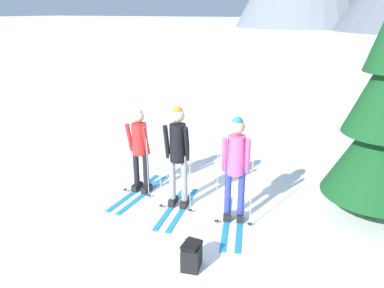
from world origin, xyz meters
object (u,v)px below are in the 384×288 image
object	(u,v)px
skier_in_black	(178,152)
skier_in_pink	(236,163)
backpack_on_snow_front	(192,255)
skier_in_red	(140,148)

from	to	relation	value
skier_in_black	skier_in_pink	bearing A→B (deg)	0.19
skier_in_black	skier_in_pink	distance (m)	1.05
skier_in_black	backpack_on_snow_front	world-z (taller)	skier_in_black
skier_in_red	skier_in_pink	distance (m)	1.97
skier_in_red	backpack_on_snow_front	size ratio (longest dim) A/B	4.47
skier_in_red	skier_in_pink	size ratio (longest dim) A/B	0.94
skier_in_black	skier_in_pink	world-z (taller)	skier_in_black
skier_in_pink	backpack_on_snow_front	world-z (taller)	skier_in_pink
skier_in_black	skier_in_pink	size ratio (longest dim) A/B	1.03
skier_in_black	skier_in_pink	xyz separation A→B (m)	(1.05, 0.00, -0.02)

